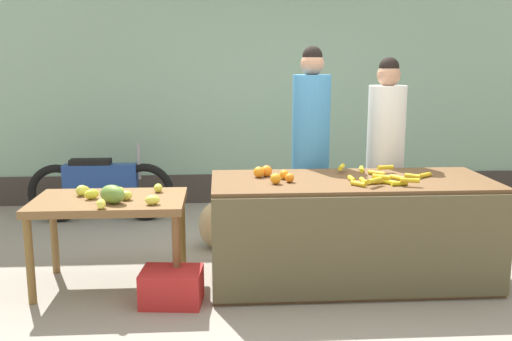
{
  "coord_description": "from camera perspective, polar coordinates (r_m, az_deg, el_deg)",
  "views": [
    {
      "loc": [
        -0.64,
        -4.33,
        1.77
      ],
      "look_at": [
        -0.35,
        0.15,
        0.89
      ],
      "focal_mm": 39.72,
      "sensor_mm": 36.0,
      "label": 1
    }
  ],
  "objects": [
    {
      "name": "side_table_wooden",
      "position": [
        4.56,
        -14.51,
        -3.78
      ],
      "size": [
        1.16,
        0.73,
        0.71
      ],
      "color": "brown",
      "rests_on": "ground"
    },
    {
      "name": "parked_motorcycle",
      "position": [
        6.49,
        -15.36,
        -1.51
      ],
      "size": [
        1.6,
        0.18,
        0.88
      ],
      "color": "black",
      "rests_on": "ground"
    },
    {
      "name": "mango_papaya_pile",
      "position": [
        4.44,
        -14.27,
        -2.32
      ],
      "size": [
        0.71,
        0.6,
        0.14
      ],
      "color": "yellow",
      "rests_on": "side_table_wooden"
    },
    {
      "name": "orange_pile",
      "position": [
        4.47,
        1.64,
        -0.37
      ],
      "size": [
        0.3,
        0.38,
        0.09
      ],
      "color": "orange",
      "rests_on": "fruit_stall_counter"
    },
    {
      "name": "ground_plane",
      "position": [
        4.72,
        4.4,
        -10.97
      ],
      "size": [
        24.0,
        24.0,
        0.0
      ],
      "primitive_type": "plane",
      "color": "gray"
    },
    {
      "name": "fruit_stall_counter",
      "position": [
        4.65,
        9.5,
        -5.98
      ],
      "size": [
        2.22,
        0.93,
        0.84
      ],
      "color": "brown",
      "rests_on": "ground"
    },
    {
      "name": "banana_bunch_pile",
      "position": [
        4.55,
        12.42,
        -0.63
      ],
      "size": [
        0.74,
        0.74,
        0.07
      ],
      "color": "gold",
      "rests_on": "fruit_stall_counter"
    },
    {
      "name": "produce_crate",
      "position": [
        4.3,
        -8.48,
        -11.5
      ],
      "size": [
        0.47,
        0.36,
        0.26
      ],
      "primitive_type": "cube",
      "rotation": [
        0.0,
        0.0,
        -0.1
      ],
      "color": "red",
      "rests_on": "ground"
    },
    {
      "name": "market_wall_back",
      "position": [
        7.11,
        1.45,
        9.81
      ],
      "size": [
        9.21,
        0.23,
        3.29
      ],
      "color": "#8CB299",
      "rests_on": "ground"
    },
    {
      "name": "vendor_woman_blue_shirt",
      "position": [
        5.16,
        5.52,
        1.96
      ],
      "size": [
        0.34,
        0.34,
        1.89
      ],
      "color": "#33333D",
      "rests_on": "ground"
    },
    {
      "name": "vendor_woman_white_shirt",
      "position": [
        5.31,
        12.87,
        1.42
      ],
      "size": [
        0.34,
        0.34,
        1.8
      ],
      "color": "#33333D",
      "rests_on": "ground"
    },
    {
      "name": "produce_sack",
      "position": [
        5.42,
        -3.9,
        -5.48
      ],
      "size": [
        0.36,
        0.3,
        0.46
      ],
      "primitive_type": "ellipsoid",
      "rotation": [
        0.0,
        0.0,
        3.14
      ],
      "color": "tan",
      "rests_on": "ground"
    }
  ]
}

